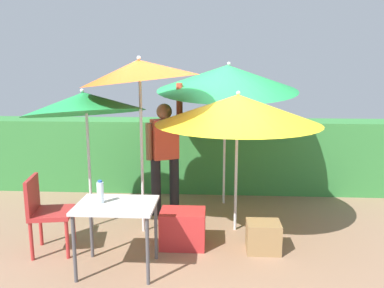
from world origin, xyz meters
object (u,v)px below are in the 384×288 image
umbrella_rainbow (227,78)px  chair_plastic (45,209)px  umbrella_yellow (238,109)px  umbrella_orange (139,71)px  crate_cardboard (263,237)px  person_vendor (165,150)px  bottle_water (100,192)px  folding_table (116,212)px  cooler_box (183,228)px  umbrella_navy (84,103)px

umbrella_rainbow → chair_plastic: umbrella_rainbow is taller
chair_plastic → umbrella_yellow: bearing=19.0°
umbrella_orange → crate_cardboard: size_ratio=5.90×
umbrella_orange → person_vendor: (0.20, 0.67, -1.11)m
crate_cardboard → bottle_water: 1.92m
umbrella_rainbow → folding_table: bearing=-118.8°
umbrella_orange → chair_plastic: size_ratio=2.54×
chair_plastic → cooler_box: 1.59m
chair_plastic → cooler_box: size_ratio=1.69×
folding_table → umbrella_orange: bearing=85.2°
bottle_water → crate_cardboard: bearing=16.3°
person_vendor → bottle_water: (-0.45, -1.64, -0.10)m
person_vendor → umbrella_orange: bearing=-106.7°
crate_cardboard → folding_table: (-1.56, -0.52, 0.46)m
umbrella_rainbow → umbrella_orange: size_ratio=1.00×
bottle_water → cooler_box: bearing=36.5°
umbrella_orange → chair_plastic: umbrella_orange is taller
chair_plastic → cooler_box: (1.54, 0.24, -0.29)m
folding_table → bottle_water: bottle_water is taller
umbrella_yellow → chair_plastic: bearing=-161.0°
umbrella_navy → umbrella_orange: bearing=-9.2°
person_vendor → folding_table: 1.70m
umbrella_rainbow → umbrella_orange: (-1.08, -1.15, 0.10)m
umbrella_rainbow → chair_plastic: (-2.08, -1.77, -1.44)m
umbrella_yellow → person_vendor: size_ratio=1.10×
umbrella_orange → chair_plastic: (-0.99, -0.62, -1.54)m
umbrella_navy → chair_plastic: bearing=-109.3°
umbrella_navy → crate_cardboard: 2.72m
crate_cardboard → cooler_box: bearing=175.2°
umbrella_rainbow → umbrella_yellow: size_ratio=1.10×
umbrella_orange → umbrella_yellow: umbrella_orange is taller
cooler_box → umbrella_navy: bearing=158.8°
umbrella_orange → crate_cardboard: bearing=-17.1°
umbrella_yellow → umbrella_navy: (-1.92, -0.01, 0.07)m
umbrella_navy → chair_plastic: size_ratio=2.19×
umbrella_orange → umbrella_yellow: 1.28m
umbrella_rainbow → umbrella_orange: 1.58m
crate_cardboard → folding_table: 1.71m
umbrella_orange → folding_table: size_ratio=2.83×
crate_cardboard → umbrella_orange: bearing=162.9°
person_vendor → crate_cardboard: 1.87m
cooler_box → bottle_water: bottle_water is taller
umbrella_rainbow → chair_plastic: bearing=-139.6°
person_vendor → umbrella_yellow: bearing=-28.8°
umbrella_yellow → umbrella_rainbow: bearing=96.0°
person_vendor → folding_table: (-0.28, -1.65, -0.30)m
umbrella_navy → cooler_box: bearing=-21.2°
umbrella_navy → crate_cardboard: umbrella_navy is taller
umbrella_navy → folding_table: bearing=-59.2°
umbrella_navy → person_vendor: size_ratio=1.03×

